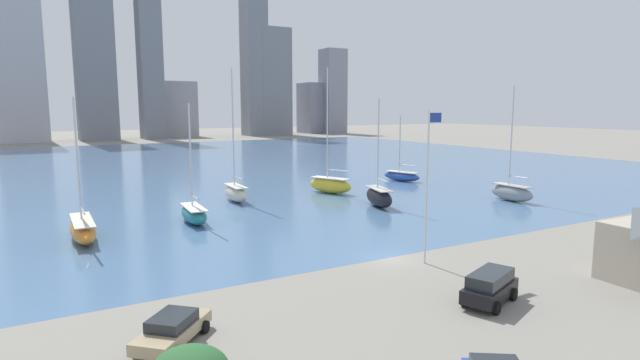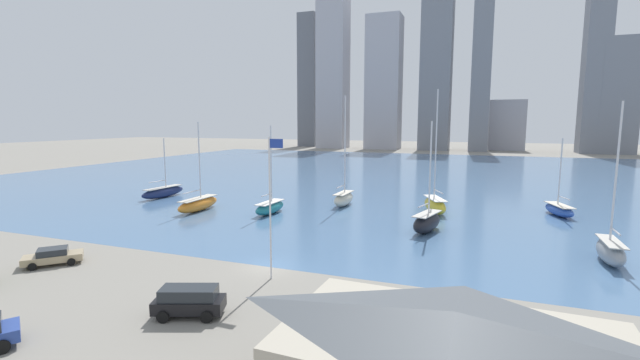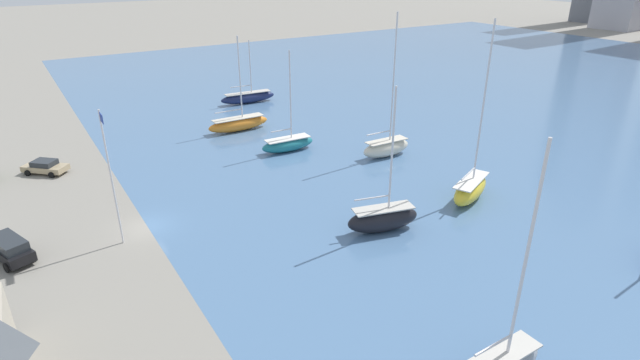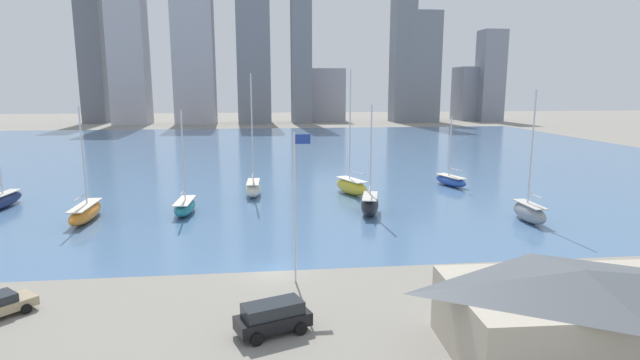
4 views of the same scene
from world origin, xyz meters
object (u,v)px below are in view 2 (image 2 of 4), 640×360
at_px(parked_sedan_tan, 53,256).
at_px(parked_suv_black, 189,300).
at_px(sailboat_navy, 163,192).
at_px(sailboat_teal, 270,207).
at_px(sailboat_gray, 611,250).
at_px(sailboat_black, 427,222).
at_px(flag_pole, 271,203).
at_px(sailboat_orange, 198,204).
at_px(sailboat_yellow, 435,204).
at_px(sailboat_blue, 559,209).
at_px(sailboat_cream, 344,198).

bearing_deg(parked_sedan_tan, parked_suv_black, 30.08).
relative_size(sailboat_navy, parked_suv_black, 2.04).
bearing_deg(sailboat_teal, sailboat_navy, 169.74).
height_order(sailboat_gray, sailboat_teal, sailboat_gray).
distance_m(sailboat_black, sailboat_navy, 44.44).
bearing_deg(flag_pole, parked_sedan_tan, -169.12).
xyz_separation_m(sailboat_black, sailboat_navy, (-43.78, 7.64, -0.26)).
height_order(sailboat_gray, sailboat_orange, sailboat_gray).
bearing_deg(sailboat_orange, sailboat_yellow, 18.04).
bearing_deg(sailboat_orange, sailboat_teal, 10.18).
distance_m(sailboat_gray, sailboat_orange, 48.52).
relative_size(sailboat_blue, sailboat_black, 0.82).
bearing_deg(sailboat_navy, parked_sedan_tan, -61.02).
distance_m(sailboat_gray, sailboat_blue, 20.39).
bearing_deg(flag_pole, sailboat_gray, 28.05).
bearing_deg(sailboat_orange, parked_suv_black, -54.53).
distance_m(sailboat_cream, sailboat_navy, 30.48).
bearing_deg(sailboat_teal, sailboat_gray, -8.98).
bearing_deg(sailboat_yellow, flag_pole, -130.87).
distance_m(sailboat_orange, sailboat_black, 31.61).
bearing_deg(parked_suv_black, sailboat_orange, -164.99).
relative_size(flag_pole, parked_suv_black, 2.36).
height_order(sailboat_navy, parked_sedan_tan, sailboat_navy).
relative_size(sailboat_cream, sailboat_black, 1.30).
xyz_separation_m(sailboat_orange, parked_sedan_tan, (2.23, -23.68, -0.25)).
bearing_deg(sailboat_teal, parked_suv_black, -69.63).
height_order(sailboat_black, parked_sedan_tan, sailboat_black).
relative_size(sailboat_gray, sailboat_yellow, 0.85).
bearing_deg(parked_suv_black, parked_sedan_tan, -123.61).
bearing_deg(flag_pole, sailboat_navy, 141.58).
height_order(sailboat_gray, sailboat_cream, sailboat_cream).
distance_m(sailboat_gray, sailboat_cream, 34.40).
height_order(sailboat_cream, parked_suv_black, sailboat_cream).
height_order(flag_pole, sailboat_cream, sailboat_cream).
bearing_deg(sailboat_cream, parked_suv_black, -85.61).
height_order(flag_pole, sailboat_blue, flag_pole).
bearing_deg(sailboat_black, flag_pole, -102.66).
xyz_separation_m(sailboat_blue, sailboat_cream, (-29.07, -3.70, 0.32)).
xyz_separation_m(sailboat_teal, sailboat_cream, (7.72, 8.92, 0.24)).
xyz_separation_m(flag_pole, sailboat_teal, (-11.43, 21.80, -5.21)).
relative_size(flag_pole, sailboat_gray, 0.79).
relative_size(sailboat_teal, parked_suv_black, 2.50).
relative_size(sailboat_teal, sailboat_yellow, 0.71).
relative_size(sailboat_orange, sailboat_cream, 0.77).
relative_size(sailboat_black, parked_sedan_tan, 2.66).
height_order(sailboat_black, parked_suv_black, sailboat_black).
bearing_deg(sailboat_blue, flag_pole, -143.98).
xyz_separation_m(sailboat_teal, sailboat_yellow, (21.05, 8.40, 0.28)).
height_order(sailboat_orange, sailboat_yellow, sailboat_yellow).
bearing_deg(parked_sedan_tan, sailboat_yellow, 92.48).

